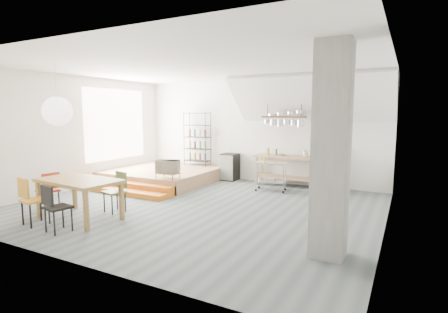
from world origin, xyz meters
The scene contains 26 objects.
floor centered at (0.00, 0.00, 0.00)m, with size 8.00×8.00×0.00m, color #4D5759.
wall_back centered at (0.00, 3.50, 1.60)m, with size 8.00×0.04×3.20m, color silver.
wall_left centered at (-4.00, 0.00, 1.60)m, with size 0.04×7.00×3.20m, color silver.
wall_right centered at (4.00, 0.00, 1.60)m, with size 0.04×7.00×3.20m, color silver.
ceiling centered at (0.00, 0.00, 3.20)m, with size 8.00×7.00×0.02m, color white.
slope_ceiling centered at (1.80, 2.90, 2.55)m, with size 4.40×1.80×0.15m, color white.
window_pane centered at (-3.98, 1.50, 1.80)m, with size 0.02×2.50×2.20m, color white.
platform centered at (-2.50, 2.00, 0.20)m, with size 3.00×3.00×0.40m, color #A27551.
step_lower centered at (-2.50, 0.05, 0.07)m, with size 3.00×0.35×0.13m, color orange.
step_upper centered at (-2.50, 0.40, 0.13)m, with size 3.00×0.35×0.27m, color orange.
concrete_column centered at (3.30, -1.50, 1.60)m, with size 0.50×0.50×3.20m, color slate.
kitchen_counter centered at (1.10, 3.15, 0.63)m, with size 1.80×0.60×0.91m.
stove centered at (2.50, 3.16, 0.48)m, with size 0.60×0.60×1.18m.
pot_rack centered at (1.13, 2.92, 1.98)m, with size 1.20×0.50×1.43m.
wire_shelving centered at (-2.00, 3.20, 1.33)m, with size 0.88×0.38×1.80m.
microwave_shelf centered at (-1.40, 0.75, 0.55)m, with size 0.60×0.40×0.16m.
paper_lantern centered at (-2.20, -1.91, 2.20)m, with size 0.60×0.60×0.60m, color white.
dining_table centered at (-1.60, -1.97, 0.74)m, with size 1.82×1.12×0.83m.
chair_mustard centered at (-2.05, -2.71, 0.56)m, with size 0.50×0.50×0.94m.
chair_black centered at (-1.29, -2.77, 0.53)m, with size 0.47×0.47×0.89m.
chair_olive centered at (-1.30, -1.21, 0.52)m, with size 0.48×0.48×0.88m.
chair_red centered at (-2.66, -1.88, 0.52)m, with size 0.47×0.47×0.87m.
rolling_cart centered at (0.97, 2.31, 0.52)m, with size 0.89×0.59×0.81m.
mini_fridge centered at (-0.77, 3.20, 0.43)m, with size 0.51×0.51×0.86m, color black.
microwave centered at (-1.40, 0.75, 0.73)m, with size 0.60×0.41×0.33m, color beige.
bowl centered at (1.00, 3.10, 0.94)m, with size 0.22×0.22×0.05m, color silver.
Camera 1 is at (4.30, -6.75, 2.17)m, focal length 28.00 mm.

